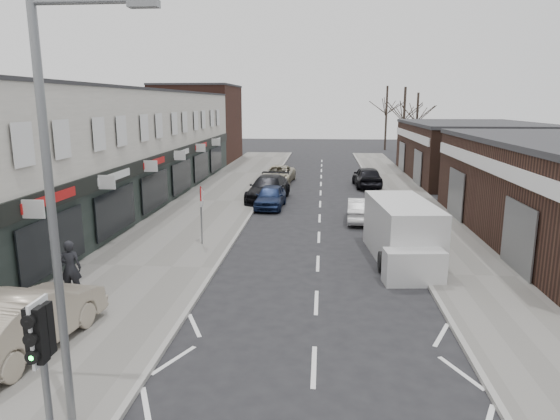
% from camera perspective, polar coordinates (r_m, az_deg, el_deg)
% --- Properties ---
extents(ground, '(160.00, 160.00, 0.00)m').
position_cam_1_polar(ground, '(11.10, 3.67, -22.49)').
color(ground, black).
rests_on(ground, ground).
extents(pavement_left, '(5.50, 64.00, 0.12)m').
position_cam_1_polar(pavement_left, '(32.49, -7.38, 0.99)').
color(pavement_left, slate).
rests_on(pavement_left, ground).
extents(pavement_right, '(3.50, 64.00, 0.12)m').
position_cam_1_polar(pavement_right, '(32.25, 14.88, 0.59)').
color(pavement_right, slate).
rests_on(pavement_right, ground).
extents(shop_terrace_left, '(8.00, 41.00, 7.10)m').
position_cam_1_polar(shop_terrace_left, '(31.83, -20.57, 6.44)').
color(shop_terrace_left, silver).
rests_on(shop_terrace_left, ground).
extents(brick_block_far, '(8.00, 10.00, 8.00)m').
position_cam_1_polar(brick_block_far, '(55.87, -9.31, 9.65)').
color(brick_block_far, '#41231C').
rests_on(brick_block_far, ground).
extents(right_unit_far, '(10.00, 16.00, 4.50)m').
position_cam_1_polar(right_unit_far, '(45.05, 20.99, 6.21)').
color(right_unit_far, '#341F17').
rests_on(right_unit_far, ground).
extents(tree_far_a, '(3.60, 3.60, 8.00)m').
position_cam_1_polar(tree_far_a, '(58.16, 13.75, 5.60)').
color(tree_far_a, '#382D26').
rests_on(tree_far_a, ground).
extents(tree_far_b, '(3.60, 3.60, 7.50)m').
position_cam_1_polar(tree_far_b, '(64.46, 15.17, 6.14)').
color(tree_far_b, '#382D26').
rests_on(tree_far_b, ground).
extents(tree_far_c, '(3.60, 3.60, 8.50)m').
position_cam_1_polar(tree_far_c, '(69.92, 11.88, 6.74)').
color(tree_far_c, '#382D26').
rests_on(tree_far_c, ground).
extents(traffic_light, '(0.28, 0.60, 3.10)m').
position_cam_1_polar(traffic_light, '(9.29, -25.62, -13.89)').
color(traffic_light, slate).
rests_on(traffic_light, pavement_left).
extents(street_lamp, '(2.23, 0.22, 8.00)m').
position_cam_1_polar(street_lamp, '(9.69, -23.86, 1.08)').
color(street_lamp, slate).
rests_on(street_lamp, pavement_left).
extents(warning_sign, '(0.12, 0.80, 2.70)m').
position_cam_1_polar(warning_sign, '(22.17, -8.95, 1.35)').
color(warning_sign, slate).
rests_on(warning_sign, pavement_left).
extents(white_van, '(2.67, 6.33, 2.39)m').
position_cam_1_polar(white_van, '(20.86, 13.82, -2.57)').
color(white_van, silver).
rests_on(white_van, ground).
extents(sedan_on_pavement, '(2.29, 5.06, 1.61)m').
position_cam_1_polar(sedan_on_pavement, '(14.49, -27.08, -11.05)').
color(sedan_on_pavement, tan).
rests_on(sedan_on_pavement, pavement_left).
extents(pedestrian, '(0.75, 0.56, 1.86)m').
position_cam_1_polar(pedestrian, '(17.66, -22.82, -6.14)').
color(pedestrian, black).
rests_on(pedestrian, pavement_left).
extents(parked_car_left_a, '(1.79, 4.13, 1.39)m').
position_cam_1_polar(parked_car_left_a, '(30.41, -1.10, 1.53)').
color(parked_car_left_a, '#152143').
rests_on(parked_car_left_a, ground).
extents(parked_car_left_b, '(2.75, 5.76, 1.62)m').
position_cam_1_polar(parked_car_left_b, '(32.65, -1.34, 2.48)').
color(parked_car_left_b, black).
rests_on(parked_car_left_b, ground).
extents(parked_car_left_c, '(2.61, 5.01, 1.35)m').
position_cam_1_polar(parked_car_left_c, '(40.06, -0.16, 4.09)').
color(parked_car_left_c, '#ADA48A').
rests_on(parked_car_left_c, ground).
extents(parked_car_right_a, '(1.56, 3.95, 1.28)m').
position_cam_1_polar(parked_car_right_a, '(27.32, 9.18, 0.04)').
color(parked_car_right_a, silver).
rests_on(parked_car_right_a, ground).
extents(parked_car_right_b, '(2.14, 4.78, 1.60)m').
position_cam_1_polar(parked_car_right_b, '(38.51, 9.93, 3.77)').
color(parked_car_right_b, black).
rests_on(parked_car_right_b, ground).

